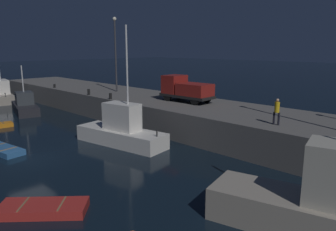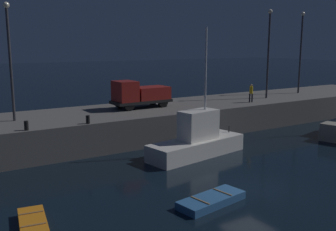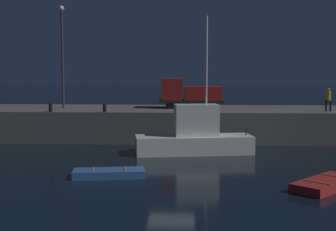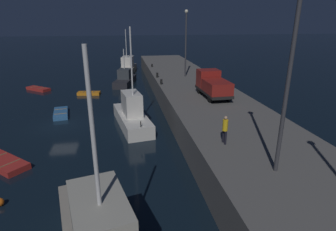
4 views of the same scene
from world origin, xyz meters
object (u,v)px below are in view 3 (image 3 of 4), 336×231
at_px(dockworker, 329,98).
at_px(bollard_east, 105,108).
at_px(dinghy_orange_near, 326,184).
at_px(lamp_post_west, 62,49).
at_px(utility_truck, 189,93).
at_px(rowboat_blue_far, 109,173).
at_px(fishing_boat_white, 195,137).
at_px(bollard_central, 51,108).

xyz_separation_m(dockworker, bollard_east, (-16.95, -1.43, -0.72)).
relative_size(dinghy_orange_near, lamp_post_west, 0.48).
distance_m(utility_truck, dockworker, 10.99).
xyz_separation_m(dinghy_orange_near, bollard_east, (-12.93, 13.00, 2.51)).
relative_size(dinghy_orange_near, rowboat_blue_far, 1.02).
height_order(fishing_boat_white, dockworker, fishing_boat_white).
bearing_deg(rowboat_blue_far, utility_truck, 75.31).
bearing_deg(dinghy_orange_near, utility_truck, 111.08).
relative_size(dockworker, bollard_central, 2.86).
bearing_deg(bollard_central, fishing_boat_white, -19.58).
distance_m(dockworker, bollard_east, 17.02).
relative_size(utility_truck, bollard_east, 9.03).
height_order(lamp_post_west, bollard_central, lamp_post_west).
bearing_deg(bollard_east, dockworker, 4.84).
distance_m(rowboat_blue_far, bollard_central, 13.21).
xyz_separation_m(fishing_boat_white, rowboat_blue_far, (-4.48, -7.38, -0.90)).
bearing_deg(dinghy_orange_near, rowboat_blue_far, 170.32).
relative_size(dinghy_orange_near, bollard_east, 6.78).
bearing_deg(dinghy_orange_near, bollard_east, 134.84).
relative_size(lamp_post_west, bollard_east, 14.23).
relative_size(fishing_boat_white, utility_truck, 1.71).
distance_m(dinghy_orange_near, dockworker, 15.33).
height_order(rowboat_blue_far, bollard_central, bollard_central).
bearing_deg(bollard_east, rowboat_blue_far, -78.49).
xyz_separation_m(lamp_post_west, bollard_east, (4.19, -3.85, -4.59)).
height_order(lamp_post_west, bollard_east, lamp_post_west).
distance_m(dockworker, bollard_central, 21.15).
bearing_deg(fishing_boat_white, dockworker, 27.21).
bearing_deg(lamp_post_west, utility_truck, 1.79).
bearing_deg(dockworker, lamp_post_west, 173.49).
bearing_deg(bollard_central, dockworker, 3.69).
distance_m(fishing_boat_white, rowboat_blue_far, 8.68).
height_order(lamp_post_west, utility_truck, lamp_post_west).
relative_size(dinghy_orange_near, utility_truck, 0.75).
bearing_deg(dockworker, rowboat_blue_far, -139.29).
height_order(fishing_boat_white, utility_truck, fishing_boat_white).
height_order(dinghy_orange_near, utility_truck, utility_truck).
xyz_separation_m(fishing_boat_white, dockworker, (10.19, 5.24, 2.34)).
distance_m(dinghy_orange_near, bollard_east, 18.50).
bearing_deg(utility_truck, bollard_east, -146.49).
height_order(rowboat_blue_far, utility_truck, utility_truck).
relative_size(dockworker, bollard_east, 3.00).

